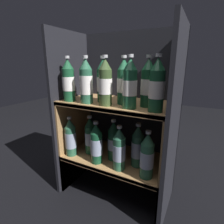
% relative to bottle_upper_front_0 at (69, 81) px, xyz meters
% --- Properties ---
extents(ground_plane, '(6.00, 6.00, 0.00)m').
position_rel_bottle_upper_front_0_xyz_m(ground_plane, '(0.25, -0.06, -0.72)').
color(ground_plane, black).
extents(fridge_back_wall, '(0.67, 0.02, 1.01)m').
position_rel_bottle_upper_front_0_xyz_m(fridge_back_wall, '(0.25, 0.29, -0.21)').
color(fridge_back_wall, black).
rests_on(fridge_back_wall, ground_plane).
extents(fridge_side_left, '(0.02, 0.38, 1.01)m').
position_rel_bottle_upper_front_0_xyz_m(fridge_side_left, '(-0.08, 0.11, -0.21)').
color(fridge_side_left, black).
rests_on(fridge_side_left, ground_plane).
extents(fridge_side_right, '(0.02, 0.38, 1.01)m').
position_rel_bottle_upper_front_0_xyz_m(fridge_side_right, '(0.57, 0.11, -0.21)').
color(fridge_side_right, black).
rests_on(fridge_side_right, ground_plane).
extents(shelf_lower, '(0.63, 0.34, 0.26)m').
position_rel_bottle_upper_front_0_xyz_m(shelf_lower, '(0.25, 0.10, -0.51)').
color(shelf_lower, '#9E7547').
rests_on(shelf_lower, ground_plane).
extents(shelf_upper, '(0.63, 0.34, 0.61)m').
position_rel_bottle_upper_front_0_xyz_m(shelf_upper, '(0.25, 0.10, -0.28)').
color(shelf_upper, '#9E7547').
rests_on(shelf_upper, ground_plane).
extents(bottle_upper_front_0, '(0.07, 0.07, 0.25)m').
position_rel_bottle_upper_front_0_xyz_m(bottle_upper_front_0, '(0.00, 0.00, 0.00)').
color(bottle_upper_front_0, '#194C2D').
rests_on(bottle_upper_front_0, shelf_upper).
extents(bottle_upper_front_1, '(0.07, 0.07, 0.25)m').
position_rel_bottle_upper_front_0_xyz_m(bottle_upper_front_1, '(0.12, 0.00, -0.00)').
color(bottle_upper_front_1, '#285B42').
rests_on(bottle_upper_front_1, shelf_upper).
extents(bottle_upper_front_2, '(0.07, 0.07, 0.25)m').
position_rel_bottle_upper_front_0_xyz_m(bottle_upper_front_2, '(0.24, 0.00, 0.00)').
color(bottle_upper_front_2, '#384C28').
rests_on(bottle_upper_front_2, shelf_upper).
extents(bottle_upper_front_3, '(0.07, 0.07, 0.25)m').
position_rel_bottle_upper_front_0_xyz_m(bottle_upper_front_3, '(0.37, 0.00, 0.00)').
color(bottle_upper_front_3, '#1E5638').
rests_on(bottle_upper_front_3, shelf_upper).
extents(bottle_upper_front_4, '(0.07, 0.07, 0.25)m').
position_rel_bottle_upper_front_0_xyz_m(bottle_upper_front_4, '(0.50, -0.00, 0.00)').
color(bottle_upper_front_4, '#194C2D').
rests_on(bottle_upper_front_4, shelf_upper).
extents(bottle_upper_back_0, '(0.07, 0.07, 0.25)m').
position_rel_bottle_upper_front_0_xyz_m(bottle_upper_back_0, '(0.06, 0.08, 0.00)').
color(bottle_upper_back_0, '#194C2D').
rests_on(bottle_upper_back_0, shelf_upper).
extents(bottle_upper_back_1, '(0.07, 0.07, 0.25)m').
position_rel_bottle_upper_front_0_xyz_m(bottle_upper_back_1, '(0.18, 0.08, -0.00)').
color(bottle_upper_back_1, '#144228').
rests_on(bottle_upper_back_1, shelf_upper).
extents(bottle_upper_back_2, '(0.07, 0.07, 0.25)m').
position_rel_bottle_upper_front_0_xyz_m(bottle_upper_back_2, '(0.31, 0.08, 0.00)').
color(bottle_upper_back_2, '#1E5638').
rests_on(bottle_upper_back_2, shelf_upper).
extents(bottle_upper_back_3, '(0.07, 0.07, 0.25)m').
position_rel_bottle_upper_front_0_xyz_m(bottle_upper_back_3, '(0.44, 0.08, 0.00)').
color(bottle_upper_back_3, '#194C2D').
rests_on(bottle_upper_back_3, shelf_upper).
extents(bottle_lower_front_0, '(0.07, 0.07, 0.25)m').
position_rel_bottle_upper_front_0_xyz_m(bottle_lower_front_0, '(-0.01, 0.00, -0.35)').
color(bottle_lower_front_0, '#285B42').
rests_on(bottle_lower_front_0, shelf_lower).
extents(bottle_lower_front_1, '(0.07, 0.07, 0.25)m').
position_rel_bottle_upper_front_0_xyz_m(bottle_lower_front_1, '(0.18, 0.00, -0.35)').
color(bottle_lower_front_1, '#144228').
rests_on(bottle_lower_front_1, shelf_lower).
extents(bottle_lower_front_2, '(0.07, 0.07, 0.25)m').
position_rel_bottle_upper_front_0_xyz_m(bottle_lower_front_2, '(0.32, 0.00, -0.35)').
color(bottle_lower_front_2, '#285B42').
rests_on(bottle_lower_front_2, shelf_lower).
extents(bottle_lower_front_3, '(0.07, 0.07, 0.25)m').
position_rel_bottle_upper_front_0_xyz_m(bottle_lower_front_3, '(0.48, 0.00, -0.35)').
color(bottle_lower_front_3, '#285B42').
rests_on(bottle_lower_front_3, shelf_lower).
extents(bottle_lower_back_0, '(0.07, 0.07, 0.25)m').
position_rel_bottle_upper_front_0_xyz_m(bottle_lower_back_0, '(0.08, 0.08, -0.35)').
color(bottle_lower_back_0, '#194C2D').
rests_on(bottle_lower_back_0, shelf_lower).
extents(bottle_lower_back_1, '(0.07, 0.07, 0.25)m').
position_rel_bottle_upper_front_0_xyz_m(bottle_lower_back_1, '(0.25, 0.08, -0.35)').
color(bottle_lower_back_1, '#144228').
rests_on(bottle_lower_back_1, shelf_lower).
extents(bottle_lower_back_2, '(0.07, 0.07, 0.25)m').
position_rel_bottle_upper_front_0_xyz_m(bottle_lower_back_2, '(0.40, 0.08, -0.35)').
color(bottle_lower_back_2, '#285B42').
rests_on(bottle_lower_back_2, shelf_lower).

